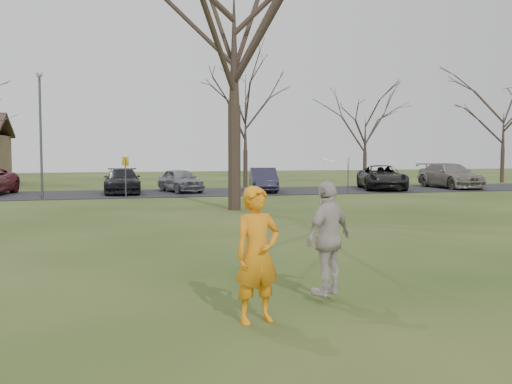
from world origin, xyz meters
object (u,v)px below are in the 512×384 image
Objects in this scene: player_defender at (257,255)px; car_6 at (382,177)px; car_5 at (263,180)px; lamp_post at (40,118)px; car_4 at (180,180)px; big_tree at (234,34)px; car_3 at (122,181)px; car_7 at (450,176)px; catching_play at (328,238)px.

car_6 is at bearing 45.46° from player_defender.
car_5 is 0.66× the size of lamp_post.
car_4 is 0.28× the size of big_tree.
player_defender is 0.36× the size of car_6.
car_7 reaches higher than car_3.
car_3 is 2.18× the size of catching_play.
car_7 is at bearing 38.07° from player_defender.
lamp_post is (-6.24, 22.05, 2.95)m from catching_play.
car_3 is 24.79m from catching_play.
player_defender is 0.40× the size of car_3.
player_defender reaches higher than car_6.
catching_play is (1.37, 0.80, 0.07)m from player_defender.
car_3 is 12.59m from big_tree.
big_tree is at bearing 83.10° from catching_play.
catching_play reaches higher than car_6.
big_tree reaches higher than car_6.
car_3 is at bearing 95.32° from catching_play.
catching_play is (2.30, -24.68, 0.29)m from car_3.
lamp_post is (-7.18, -2.94, 3.26)m from car_4.
player_defender is at bearing -127.65° from car_7.
big_tree is at bearing -123.60° from car_6.
car_4 is 12.15m from car_6.
big_tree is at bearing -66.18° from car_3.
lamp_post reaches higher than car_6.
car_7 is 24.48m from lamp_post.
big_tree is (-16.18, -9.75, 6.18)m from car_7.
player_defender is 0.35× the size of car_7.
car_3 is 1.21× the size of car_4.
big_tree is at bearing -43.15° from lamp_post.
car_6 is (12.11, -0.98, 0.07)m from car_4.
player_defender is 28.69m from car_6.
car_4 is at bearing 22.27° from lamp_post.
car_3 is at bearing 178.84° from car_7.
car_4 is 0.94× the size of car_5.
car_4 is (3.24, 0.31, -0.02)m from car_3.
catching_play is at bearing -107.48° from car_4.
car_7 reaches higher than car_5.
car_5 is at bearing 9.20° from lamp_post.
car_3 is 5.74m from lamp_post.
lamp_post reaches higher than car_3.
big_tree reaches higher than car_7.
car_3 reaches higher than car_5.
player_defender reaches higher than car_4.
player_defender is 0.30× the size of lamp_post.
car_5 is (7.86, -0.72, -0.00)m from car_3.
player_defender is at bearing -101.52° from big_tree.
lamp_post is (-4.87, 22.85, 3.02)m from player_defender.
car_3 is 1.14× the size of car_5.
car_4 is 12.22m from big_tree.
big_tree is (3.13, 15.35, 6.05)m from player_defender.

